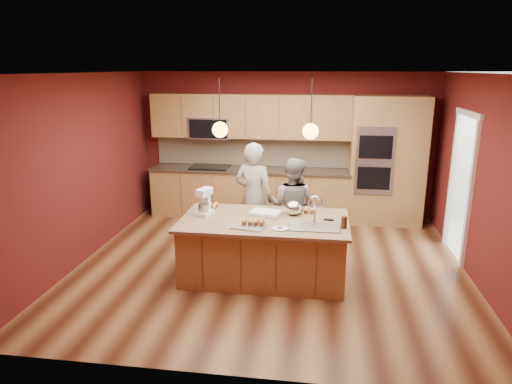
# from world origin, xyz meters

# --- Properties ---
(floor) EXTENTS (5.50, 5.50, 0.00)m
(floor) POSITION_xyz_m (0.00, 0.00, 0.00)
(floor) COLOR #401F11
(floor) RESTS_ON ground
(ceiling) EXTENTS (5.50, 5.50, 0.00)m
(ceiling) POSITION_xyz_m (0.00, 0.00, 2.70)
(ceiling) COLOR silver
(ceiling) RESTS_ON ground
(wall_back) EXTENTS (5.50, 0.00, 5.50)m
(wall_back) POSITION_xyz_m (0.00, 2.50, 1.35)
(wall_back) COLOR #4F1413
(wall_back) RESTS_ON ground
(wall_front) EXTENTS (5.50, 0.00, 5.50)m
(wall_front) POSITION_xyz_m (0.00, -2.50, 1.35)
(wall_front) COLOR #4F1413
(wall_front) RESTS_ON ground
(wall_left) EXTENTS (0.00, 5.00, 5.00)m
(wall_left) POSITION_xyz_m (-2.75, 0.00, 1.35)
(wall_left) COLOR #4F1413
(wall_left) RESTS_ON ground
(wall_right) EXTENTS (0.00, 5.00, 5.00)m
(wall_right) POSITION_xyz_m (2.75, 0.00, 1.35)
(wall_right) COLOR #4F1413
(wall_right) RESTS_ON ground
(cabinet_run) EXTENTS (3.74, 0.64, 2.30)m
(cabinet_run) POSITION_xyz_m (-0.68, 2.25, 0.98)
(cabinet_run) COLOR brown
(cabinet_run) RESTS_ON floor
(oven_column) EXTENTS (1.30, 0.62, 2.30)m
(oven_column) POSITION_xyz_m (1.85, 2.19, 1.15)
(oven_column) COLOR brown
(oven_column) RESTS_ON floor
(doorway_trim) EXTENTS (0.08, 1.11, 2.20)m
(doorway_trim) POSITION_xyz_m (2.73, 0.80, 1.05)
(doorway_trim) COLOR white
(doorway_trim) RESTS_ON wall_right
(pendant_left) EXTENTS (0.20, 0.20, 0.80)m
(pendant_left) POSITION_xyz_m (-0.62, -0.36, 2.00)
(pendant_left) COLOR black
(pendant_left) RESTS_ON ceiling
(pendant_right) EXTENTS (0.20, 0.20, 0.80)m
(pendant_right) POSITION_xyz_m (0.53, -0.36, 2.00)
(pendant_right) COLOR black
(pendant_right) RESTS_ON ceiling
(island) EXTENTS (2.23, 1.25, 1.20)m
(island) POSITION_xyz_m (-0.03, -0.36, 0.42)
(island) COLOR brown
(island) RESTS_ON floor
(person_left) EXTENTS (0.71, 0.57, 1.71)m
(person_left) POSITION_xyz_m (-0.31, 0.52, 0.85)
(person_left) COLOR black
(person_left) RESTS_ON floor
(person_right) EXTENTS (0.86, 0.75, 1.49)m
(person_right) POSITION_xyz_m (0.27, 0.52, 0.75)
(person_right) COLOR gray
(person_right) RESTS_ON floor
(stand_mixer) EXTENTS (0.26, 0.31, 0.37)m
(stand_mixer) POSITION_xyz_m (-0.88, -0.27, 0.98)
(stand_mixer) COLOR white
(stand_mixer) RESTS_ON island
(sheet_cake) EXTENTS (0.50, 0.42, 0.05)m
(sheet_cake) POSITION_xyz_m (-0.06, -0.16, 0.84)
(sheet_cake) COLOR white
(sheet_cake) RESTS_ON island
(cooling_rack) EXTENTS (0.45, 0.36, 0.02)m
(cooling_rack) POSITION_xyz_m (-0.20, -0.69, 0.83)
(cooling_rack) COLOR #A3A7AA
(cooling_rack) RESTS_ON island
(mixing_bowl) EXTENTS (0.24, 0.24, 0.20)m
(mixing_bowl) POSITION_xyz_m (0.32, -0.10, 0.91)
(mixing_bowl) COLOR silver
(mixing_bowl) RESTS_ON island
(plate) EXTENTS (0.20, 0.20, 0.01)m
(plate) POSITION_xyz_m (0.20, -0.71, 0.83)
(plate) COLOR silver
(plate) RESTS_ON island
(tumbler) EXTENTS (0.08, 0.08, 0.15)m
(tumbler) POSITION_xyz_m (0.99, -0.56, 0.90)
(tumbler) COLOR #36200F
(tumbler) RESTS_ON island
(phone) EXTENTS (0.14, 0.09, 0.01)m
(phone) POSITION_xyz_m (0.81, -0.27, 0.83)
(phone) COLOR black
(phone) RESTS_ON island
(cupcakes_left) EXTENTS (0.24, 0.24, 0.07)m
(cupcakes_left) POSITION_xyz_m (-0.88, 0.02, 0.85)
(cupcakes_left) COLOR #BA8F3F
(cupcakes_left) RESTS_ON island
(cupcakes_rack) EXTENTS (0.30, 0.15, 0.07)m
(cupcakes_rack) POSITION_xyz_m (-0.15, -0.63, 0.87)
(cupcakes_rack) COLOR #BA8F3F
(cupcakes_rack) RESTS_ON island
(cupcakes_right) EXTENTS (0.24, 0.16, 0.07)m
(cupcakes_right) POSITION_xyz_m (0.50, 0.02, 0.86)
(cupcakes_right) COLOR #BA8F3F
(cupcakes_right) RESTS_ON island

